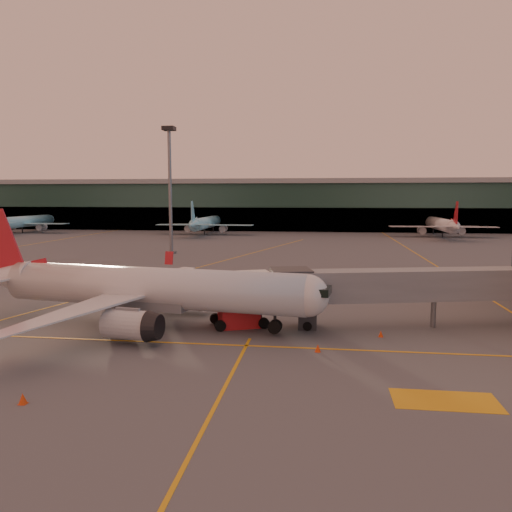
# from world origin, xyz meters

# --- Properties ---
(ground) EXTENTS (600.00, 600.00, 0.00)m
(ground) POSITION_xyz_m (0.00, 0.00, 0.00)
(ground) COLOR #4C4F54
(ground) RESTS_ON ground
(taxi_markings) EXTENTS (100.12, 173.00, 0.01)m
(taxi_markings) POSITION_xyz_m (-7.32, 44.49, 0.01)
(taxi_markings) COLOR orange
(taxi_markings) RESTS_ON ground
(terminal) EXTENTS (400.00, 20.00, 17.60)m
(terminal) POSITION_xyz_m (0.00, 141.79, 8.76)
(terminal) COLOR #19382D
(terminal) RESTS_ON ground
(mast_west_near) EXTENTS (2.40, 2.40, 25.60)m
(mast_west_near) POSITION_xyz_m (-20.00, 66.00, 14.86)
(mast_west_near) COLOR slate
(mast_west_near) RESTS_ON ground
(distant_aircraft_row) EXTENTS (350.00, 34.00, 13.00)m
(distant_aircraft_row) POSITION_xyz_m (10.83, 118.00, 0.00)
(distant_aircraft_row) COLOR #8ED9ED
(distant_aircraft_row) RESTS_ON ground
(main_airplane) EXTENTS (34.85, 31.54, 10.53)m
(main_airplane) POSITION_xyz_m (-5.42, 9.76, 3.42)
(main_airplane) COLOR silver
(main_airplane) RESTS_ON ground
(jet_bridge) EXTENTS (30.11, 9.88, 5.41)m
(jet_bridge) POSITION_xyz_m (22.16, 13.29, 3.69)
(jet_bridge) COLOR slate
(jet_bridge) RESTS_ON ground
(catering_truck) EXTENTS (6.89, 4.89, 4.91)m
(catering_truck) POSITION_xyz_m (3.21, 10.71, 2.79)
(catering_truck) COLOR red
(catering_truck) RESTS_ON ground
(cone_nose) EXTENTS (0.42, 0.42, 0.54)m
(cone_nose) POSITION_xyz_m (15.81, 8.98, 0.26)
(cone_nose) COLOR red
(cone_nose) RESTS_ON ground
(cone_wing_right) EXTENTS (0.50, 0.50, 0.64)m
(cone_wing_right) POSITION_xyz_m (-5.88, -7.66, 0.31)
(cone_wing_right) COLOR red
(cone_wing_right) RESTS_ON ground
(cone_wing_left) EXTENTS (0.50, 0.50, 0.64)m
(cone_wing_left) POSITION_xyz_m (-5.22, 26.20, 0.31)
(cone_wing_left) COLOR red
(cone_wing_left) RESTS_ON ground
(cone_fwd) EXTENTS (0.46, 0.46, 0.58)m
(cone_fwd) POSITION_xyz_m (10.61, 4.19, 0.28)
(cone_fwd) COLOR red
(cone_fwd) RESTS_ON ground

